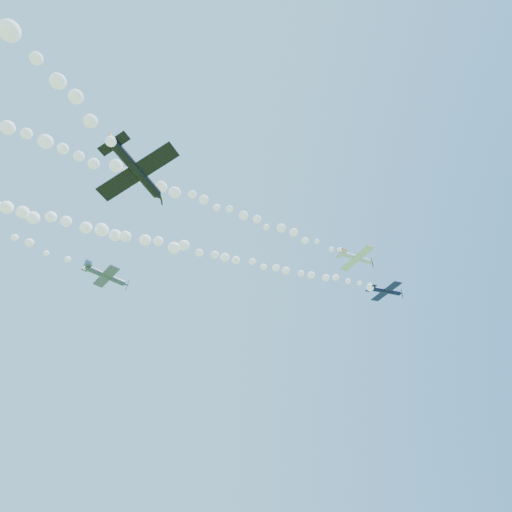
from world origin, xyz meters
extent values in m
cylinder|color=silver|center=(20.43, -4.61, 52.18)|extent=(6.54, 2.41, 1.45)
cone|color=silver|center=(23.76, -3.58, 52.48)|extent=(1.00, 1.03, 0.93)
cone|color=#B21514|center=(24.23, -3.44, 52.52)|extent=(0.41, 0.38, 0.33)
cube|color=black|center=(24.10, -3.48, 52.51)|extent=(0.22, 0.33, 2.05)
cube|color=silver|center=(20.70, -4.52, 52.08)|extent=(3.93, 8.07, 0.79)
cube|color=silver|center=(17.66, -5.47, 51.99)|extent=(1.72, 2.94, 0.34)
cube|color=#B21514|center=(17.55, -5.55, 52.58)|extent=(1.08, 0.50, 1.38)
sphere|color=black|center=(21.28, -4.38, 52.67)|extent=(1.02, 1.03, 0.88)
cylinder|color=#0B1033|center=(29.20, 3.31, 51.86)|extent=(6.70, 1.03, 1.28)
cone|color=#0B1033|center=(32.76, 3.84, 52.05)|extent=(0.83, 0.90, 0.93)
cone|color=white|center=(33.25, 3.91, 52.08)|extent=(0.35, 0.32, 0.33)
cube|color=black|center=(33.12, 3.89, 52.07)|extent=(0.14, 0.51, 2.10)
cube|color=#0B1033|center=(29.48, 3.37, 51.74)|extent=(2.91, 8.26, 1.56)
cube|color=#0B1033|center=(26.25, 2.86, 51.76)|extent=(1.38, 2.96, 0.60)
cube|color=white|center=(26.14, 2.74, 52.35)|extent=(1.09, 0.47, 1.38)
sphere|color=black|center=(30.12, 3.38, 52.32)|extent=(0.93, 1.03, 0.96)
cylinder|color=#3B4457|center=(-20.26, -5.44, 41.63)|extent=(6.03, 2.68, 1.02)
cone|color=#3B4457|center=(-17.35, -3.94, 41.54)|extent=(0.94, 0.99, 0.83)
cone|color=navy|center=(-16.95, -3.73, 41.52)|extent=(0.38, 0.37, 0.29)
cube|color=black|center=(-17.05, -3.79, 41.53)|extent=(0.30, 0.40, 1.91)
cube|color=#3B4457|center=(-20.05, -5.31, 41.51)|extent=(4.69, 7.27, 1.39)
cube|color=#3B4457|center=(-22.67, -6.69, 41.76)|extent=(1.94, 2.71, 0.53)
cube|color=navy|center=(-22.69, -6.80, 42.31)|extent=(1.01, 0.68, 1.24)
sphere|color=black|center=(-19.46, -5.10, 41.99)|extent=(1.04, 1.07, 0.85)
cylinder|color=black|center=(-13.75, -31.22, 34.79)|extent=(3.13, 6.74, 1.02)
cone|color=black|center=(-11.56, -28.26, 34.76)|extent=(1.12, 1.05, 0.92)
cone|color=#C68017|center=(-11.26, -27.85, 34.75)|extent=(0.41, 0.43, 0.32)
cube|color=black|center=(-11.34, -27.96, 34.75)|extent=(0.66, 0.54, 2.10)
cube|color=black|center=(-13.55, -31.01, 34.66)|extent=(7.49, 6.14, 2.68)
cube|color=black|center=(-15.59, -33.66, 34.88)|extent=(2.86, 2.46, 0.98)
cube|color=#C68017|center=(-15.79, -33.62, 35.47)|extent=(1.04, 1.17, 1.34)
sphere|color=black|center=(-13.28, -30.36, 35.19)|extent=(1.30, 1.27, 1.03)
camera|label=1|loc=(-6.93, -57.36, 2.00)|focal=30.00mm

